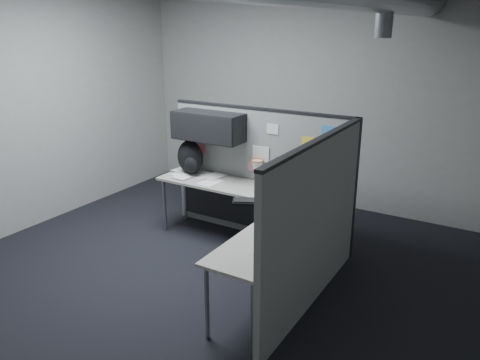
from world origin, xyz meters
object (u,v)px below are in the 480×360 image
Objects in this scene: desk at (252,208)px; keyboard at (256,202)px; phone at (277,236)px; backpack at (190,158)px; monitor at (301,181)px.

desk is 0.23m from keyboard.
desk is at bearing 135.13° from phone.
keyboard is 0.92m from phone.
keyboard is 1.34m from backpack.
desk is 4.43× the size of keyboard.
monitor is 0.53m from keyboard.
phone is 2.19m from backpack.
desk is 0.64m from monitor.
monitor reaches higher than desk.
backpack reaches higher than phone.
backpack reaches higher than keyboard.
backpack reaches higher than desk.
phone reaches higher than keyboard.
keyboard is at bearing -149.49° from monitor.
monitor is 1.03m from phone.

